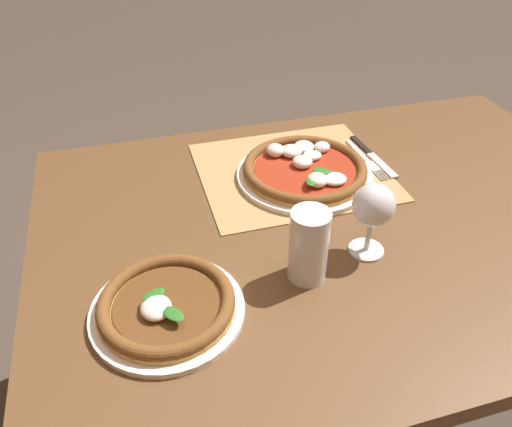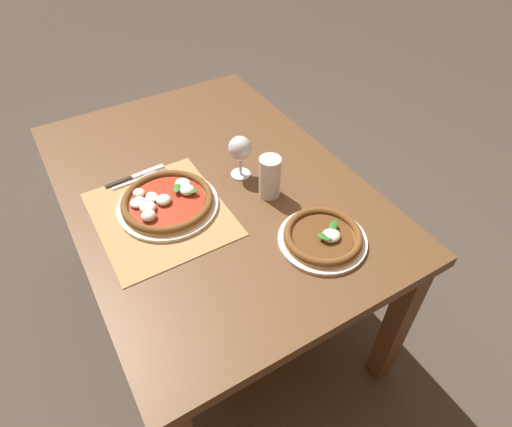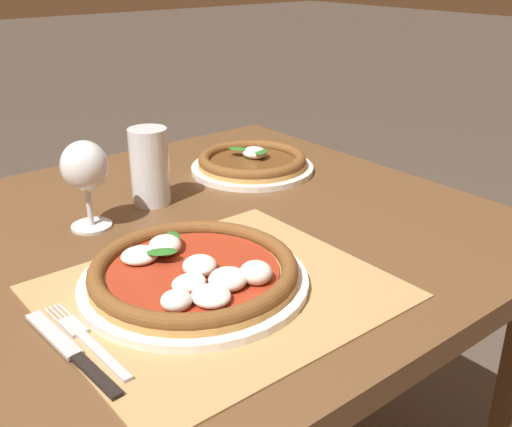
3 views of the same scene
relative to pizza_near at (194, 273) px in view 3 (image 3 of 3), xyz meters
The scene contains 8 objects.
dining_table 0.21m from the pizza_near, 104.23° to the left, with size 1.34×0.94×0.74m.
paper_placemat 0.04m from the pizza_near, 60.21° to the right, with size 0.45×0.39×0.00m, color #A88451.
pizza_near is the anchor object (origin of this frame).
pizza_far 0.51m from the pizza_near, 42.01° to the left, with size 0.27×0.27×0.05m.
wine_glass 0.30m from the pizza_near, 94.90° to the left, with size 0.08×0.08×0.16m.
pint_glass 0.34m from the pizza_near, 70.23° to the left, with size 0.07×0.07×0.15m.
fork 0.18m from the pizza_near, behind, with size 0.02×0.20×0.00m.
knife 0.20m from the pizza_near, 169.11° to the right, with size 0.03×0.22×0.01m.
Camera 3 is at (-0.35, -0.80, 1.17)m, focal length 42.00 mm.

